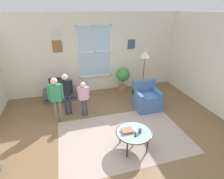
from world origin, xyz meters
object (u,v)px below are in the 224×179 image
Objects in this scene: book_stack at (127,131)px; floor_lamp at (145,59)px; person_black_shirt at (66,90)px; coffee_table at (134,133)px; person_pink_shirt at (84,95)px; remote_near_books at (135,134)px; potted_plant_by_window at (123,77)px; armchair at (146,99)px; cup at (140,131)px; tv_stand at (60,94)px; television at (59,83)px; person_green_shirt at (56,95)px.

floor_lamp reaches higher than book_stack.
coffee_table is at bearing -53.84° from person_black_shirt.
person_pink_shirt is (-0.75, 1.59, 0.21)m from book_stack.
potted_plant_by_window is at bearing 76.11° from remote_near_books.
armchair is at bearing 57.06° from remote_near_books.
person_black_shirt is 0.77× the size of floor_lamp.
remote_near_books reaches higher than coffee_table.
remote_near_books is (-0.12, -0.04, -0.04)m from cup.
cup is 0.11× the size of potted_plant_by_window.
armchair is at bearing -75.74° from potted_plant_by_window.
potted_plant_by_window is at bearing 38.00° from person_pink_shirt.
armchair is 1.06× the size of coffee_table.
book_stack is (1.45, -2.85, 0.27)m from tv_stand.
armchair is 1.41m from potted_plant_by_window.
coffee_table is at bearing -104.26° from potted_plant_by_window.
cup is 0.08× the size of person_black_shirt.
cup is at bearing -59.25° from person_pink_shirt.
cup is at bearing -116.04° from floor_lamp.
armchair is at bearing 59.52° from cup.
person_black_shirt is (-1.22, 1.81, 0.34)m from book_stack.
armchair is 2.51m from person_black_shirt.
floor_lamp reaches higher than tv_stand.
tv_stand is at bearing 90.00° from television.
book_stack is 0.15× the size of floor_lamp.
book_stack is 0.24× the size of person_pink_shirt.
floor_lamp is at bearing 9.53° from person_black_shirt.
person_black_shirt reaches higher than book_stack.
coffee_table is (1.58, -2.90, 0.22)m from tv_stand.
person_black_shirt reaches higher than cup.
television is 3.02m from floor_lamp.
book_stack is 0.20m from remote_near_books.
coffee_table is 3.02m from potted_plant_by_window.
television is at bearing 87.73° from person_green_shirt.
person_pink_shirt reaches higher than television.
person_pink_shirt reaches higher than potted_plant_by_window.
cup is at bearing 19.02° from remote_near_books.
armchair reaches higher than television.
cup is (0.12, -0.06, 0.08)m from coffee_table.
cup is at bearing -42.61° from person_green_shirt.
coffee_table is 5.85× the size of remote_near_books.
television reaches higher than book_stack.
person_green_shirt is at bearing 134.85° from book_stack.
person_pink_shirt is at bearing 118.54° from coffee_table.
potted_plant_by_window is 0.57× the size of floor_lamp.
floor_lamp reaches higher than coffee_table.
tv_stand is 2.98m from armchair.
potted_plant_by_window is at bearing 72.93° from book_stack.
remote_near_books is 2.36m from person_green_shirt.
person_black_shirt is (-1.48, 1.92, 0.32)m from cup.
remote_near_books is (-1.09, -1.68, 0.14)m from armchair.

